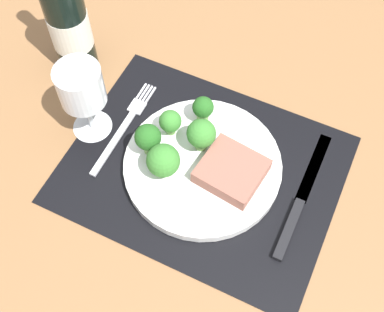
{
  "coord_description": "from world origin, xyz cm",
  "views": [
    {
      "loc": [
        14.62,
        -34.47,
        67.79
      ],
      "look_at": [
        -2.01,
        0.46,
        1.9
      ],
      "focal_mm": 46.67,
      "sensor_mm": 36.0,
      "label": 1
    }
  ],
  "objects_px": {
    "steak": "(231,172)",
    "knife": "(299,204)",
    "fork": "(124,127)",
    "wine_bottle": "(68,22)",
    "plate": "(203,166)",
    "wine_glass": "(81,90)"
  },
  "relations": [
    {
      "from": "knife",
      "to": "wine_glass",
      "type": "distance_m",
      "value": 0.36
    },
    {
      "from": "wine_glass",
      "to": "knife",
      "type": "bearing_deg",
      "value": 1.71
    },
    {
      "from": "plate",
      "to": "knife",
      "type": "xyz_separation_m",
      "value": [
        0.16,
        0.01,
        -0.0
      ]
    },
    {
      "from": "plate",
      "to": "knife",
      "type": "bearing_deg",
      "value": 1.96
    },
    {
      "from": "plate",
      "to": "fork",
      "type": "height_order",
      "value": "plate"
    },
    {
      "from": "fork",
      "to": "wine_bottle",
      "type": "distance_m",
      "value": 0.19
    },
    {
      "from": "wine_glass",
      "to": "fork",
      "type": "bearing_deg",
      "value": 21.88
    },
    {
      "from": "plate",
      "to": "fork",
      "type": "relative_size",
      "value": 1.26
    },
    {
      "from": "fork",
      "to": "knife",
      "type": "xyz_separation_m",
      "value": [
        0.3,
        -0.01,
        0.0
      ]
    },
    {
      "from": "wine_bottle",
      "to": "plate",
      "type": "bearing_deg",
      "value": -19.56
    },
    {
      "from": "steak",
      "to": "knife",
      "type": "xyz_separation_m",
      "value": [
        0.11,
        0.01,
        -0.03
      ]
    },
    {
      "from": "plate",
      "to": "knife",
      "type": "height_order",
      "value": "plate"
    },
    {
      "from": "steak",
      "to": "wine_bottle",
      "type": "bearing_deg",
      "value": 162.61
    },
    {
      "from": "plate",
      "to": "fork",
      "type": "bearing_deg",
      "value": 174.47
    },
    {
      "from": "plate",
      "to": "fork",
      "type": "xyz_separation_m",
      "value": [
        -0.15,
        0.01,
        -0.01
      ]
    },
    {
      "from": "plate",
      "to": "wine_glass",
      "type": "relative_size",
      "value": 1.75
    },
    {
      "from": "steak",
      "to": "plate",
      "type": "bearing_deg",
      "value": 176.84
    },
    {
      "from": "fork",
      "to": "knife",
      "type": "distance_m",
      "value": 0.3
    },
    {
      "from": "steak",
      "to": "fork",
      "type": "xyz_separation_m",
      "value": [
        -0.19,
        0.02,
        -0.03
      ]
    },
    {
      "from": "steak",
      "to": "knife",
      "type": "height_order",
      "value": "steak"
    },
    {
      "from": "fork",
      "to": "wine_bottle",
      "type": "bearing_deg",
      "value": 150.51
    },
    {
      "from": "fork",
      "to": "wine_bottle",
      "type": "relative_size",
      "value": 0.66
    }
  ]
}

